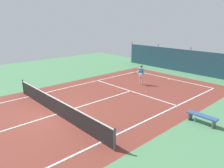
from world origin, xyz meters
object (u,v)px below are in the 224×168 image
Objects in this scene: tennis_net at (56,106)px; parked_car at (214,63)px; tennis_player at (141,74)px; courtside_bench at (202,117)px; water_bottle at (195,120)px; tennis_ball_near_player at (146,92)px.

parked_car reaches higher than tennis_net.
tennis_player is 1.03× the size of courtside_bench.
courtside_bench reaches higher than water_bottle.
tennis_net is 7.87m from water_bottle.
water_bottle is at bearing -76.19° from parked_car.
water_bottle is (4.77, -13.33, -0.72)m from parked_car.
tennis_net is at bearing -139.61° from water_bottle.
tennis_player is at bearing -106.26° from parked_car.
parked_car is 2.73× the size of courtside_bench.
tennis_ball_near_player is 5.66m from courtside_bench.
tennis_net is 2.32× the size of parked_car.
parked_car reaches higher than courtside_bench.
tennis_ball_near_player is (1.62, -1.27, -0.93)m from tennis_player.
parked_car is (1.22, 18.43, 0.33)m from tennis_net.
parked_car is at bearing 111.00° from courtside_bench.
tennis_player is at bearing 94.31° from tennis_net.
parked_car is at bearing 88.82° from tennis_ball_near_player.
parked_car is (1.85, 10.08, -0.12)m from tennis_player.
water_bottle is at bearing -166.72° from courtside_bench.
parked_car reaches higher than tennis_ball_near_player.
tennis_net is 6.33× the size of courtside_bench.
tennis_player is 24.85× the size of tennis_ball_near_player.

